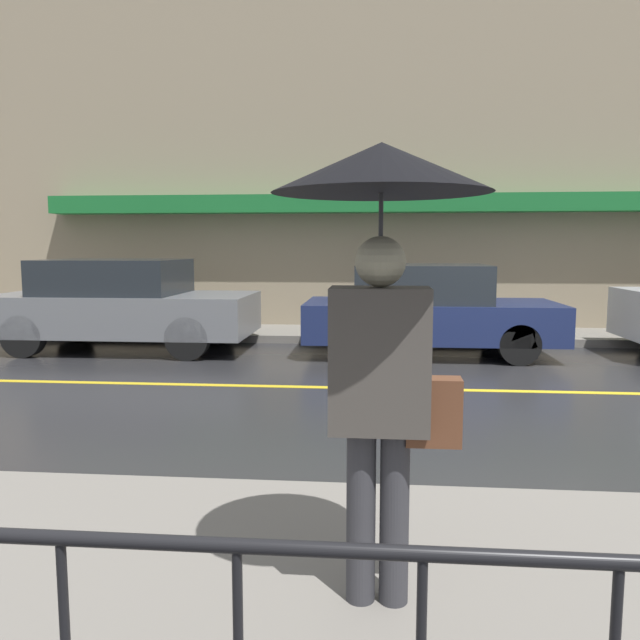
# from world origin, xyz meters

# --- Properties ---
(ground_plane) EXTENTS (80.00, 80.00, 0.00)m
(ground_plane) POSITION_xyz_m (0.00, 0.00, 0.00)
(ground_plane) COLOR #262628
(sidewalk_far) EXTENTS (28.00, 1.66, 0.14)m
(sidewalk_far) POSITION_xyz_m (0.00, 4.33, 0.07)
(sidewalk_far) COLOR slate
(sidewalk_far) RESTS_ON ground_plane
(lane_marking) EXTENTS (25.20, 0.12, 0.01)m
(lane_marking) POSITION_xyz_m (0.00, 0.00, 0.00)
(lane_marking) COLOR gold
(lane_marking) RESTS_ON ground_plane
(building_storefront) EXTENTS (28.00, 0.85, 6.94)m
(building_storefront) POSITION_xyz_m (0.00, 5.29, 3.42)
(building_storefront) COLOR gray
(building_storefront) RESTS_ON ground_plane
(pedestrian) EXTENTS (0.94, 0.94, 2.05)m
(pedestrian) POSITION_xyz_m (-1.74, -4.92, 1.70)
(pedestrian) COLOR #333338
(pedestrian) RESTS_ON sidewalk_near
(car_grey) EXTENTS (4.31, 1.92, 1.54)m
(car_grey) POSITION_xyz_m (-6.05, 2.56, 0.78)
(car_grey) COLOR slate
(car_grey) RESTS_ON ground_plane
(car_navy) EXTENTS (4.02, 1.82, 1.47)m
(car_navy) POSITION_xyz_m (-0.94, 2.56, 0.74)
(car_navy) COLOR #19234C
(car_navy) RESTS_ON ground_plane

